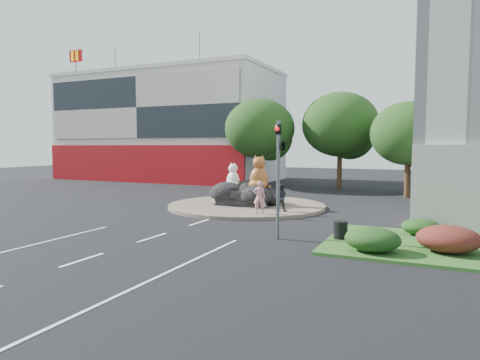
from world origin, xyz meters
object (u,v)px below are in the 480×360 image
at_px(pedestrian_pink, 259,197).
at_px(parked_car, 158,175).
at_px(cat_white, 233,176).
at_px(kitten_white, 262,201).
at_px(litter_bin, 341,230).
at_px(pedestrian_dark, 281,198).
at_px(kitten_calico, 216,198).
at_px(cat_tabby, 259,173).

distance_m(pedestrian_pink, parked_car, 24.14).
relative_size(cat_white, pedestrian_pink, 0.97).
distance_m(kitten_white, litter_bin, 8.72).
relative_size(pedestrian_dark, litter_bin, 2.18).
bearing_deg(pedestrian_pink, parked_car, -57.90).
height_order(kitten_calico, kitten_white, kitten_calico).
relative_size(cat_tabby, kitten_white, 2.86).
distance_m(kitten_white, parked_car, 22.25).
xyz_separation_m(cat_tabby, litter_bin, (6.66, -7.35, -1.76)).
distance_m(kitten_calico, litter_bin, 11.10).
distance_m(kitten_calico, pedestrian_dark, 4.69).
distance_m(cat_white, kitten_white, 3.17).
xyz_separation_m(cat_tabby, kitten_white, (0.64, -1.05, -1.64)).
bearing_deg(cat_white, litter_bin, -18.51).
bearing_deg(parked_car, pedestrian_dark, -128.07).
relative_size(pedestrian_pink, litter_bin, 2.51).
xyz_separation_m(cat_white, parked_car, (-14.95, 12.46, -1.17)).
bearing_deg(kitten_calico, litter_bin, -17.00).
bearing_deg(parked_car, cat_tabby, -127.55).
height_order(cat_white, kitten_calico, cat_white).
xyz_separation_m(pedestrian_dark, parked_car, (-18.99, 14.53, -0.18)).
distance_m(cat_tabby, litter_bin, 10.07).
distance_m(kitten_calico, pedestrian_pink, 4.38).
height_order(cat_tabby, kitten_calico, cat_tabby).
height_order(cat_tabby, pedestrian_dark, cat_tabby).
bearing_deg(litter_bin, cat_tabby, 132.20).
height_order(kitten_calico, litter_bin, kitten_calico).
height_order(cat_tabby, litter_bin, cat_tabby).
relative_size(cat_tabby, pedestrian_dark, 1.45).
bearing_deg(kitten_calico, pedestrian_dark, 7.96).
bearing_deg(litter_bin, pedestrian_pink, 141.94).
relative_size(cat_white, kitten_white, 2.21).
relative_size(kitten_white, pedestrian_pink, 0.44).
xyz_separation_m(cat_white, cat_tabby, (1.93, -0.21, 0.26)).
bearing_deg(litter_bin, kitten_white, 133.71).
distance_m(cat_white, pedestrian_pink, 4.78).
relative_size(kitten_calico, parked_car, 0.19).
height_order(pedestrian_pink, parked_car, pedestrian_pink).
bearing_deg(cat_tabby, pedestrian_pink, -100.41).
relative_size(pedestrian_dark, parked_car, 0.32).
xyz_separation_m(cat_tabby, pedestrian_dark, (2.11, -1.85, -1.25)).
height_order(kitten_white, pedestrian_dark, pedestrian_dark).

